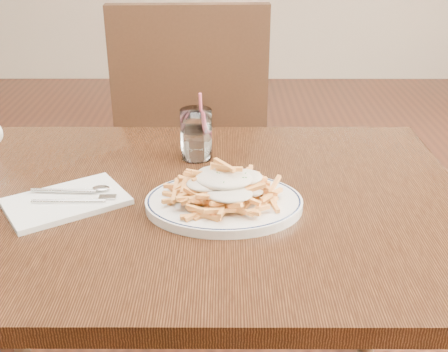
{
  "coord_description": "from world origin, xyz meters",
  "views": [
    {
      "loc": [
        0.1,
        -1.02,
        1.29
      ],
      "look_at": [
        0.1,
        -0.05,
        0.82
      ],
      "focal_mm": 45.0,
      "sensor_mm": 36.0,
      "label": 1
    }
  ],
  "objects_px": {
    "loaded_fries": "(224,183)",
    "water_glass": "(196,137)",
    "table": "(179,229)",
    "fries_plate": "(224,203)",
    "chair_far": "(192,134)"
  },
  "relations": [
    {
      "from": "table",
      "to": "chair_far",
      "type": "height_order",
      "value": "chair_far"
    },
    {
      "from": "loaded_fries",
      "to": "water_glass",
      "type": "height_order",
      "value": "water_glass"
    },
    {
      "from": "table",
      "to": "loaded_fries",
      "type": "relative_size",
      "value": 5.39
    },
    {
      "from": "chair_far",
      "to": "loaded_fries",
      "type": "bearing_deg",
      "value": -82.19
    },
    {
      "from": "chair_far",
      "to": "loaded_fries",
      "type": "xyz_separation_m",
      "value": [
        0.11,
        -0.81,
        0.22
      ]
    },
    {
      "from": "table",
      "to": "loaded_fries",
      "type": "distance_m",
      "value": 0.17
    },
    {
      "from": "fries_plate",
      "to": "loaded_fries",
      "type": "height_order",
      "value": "loaded_fries"
    },
    {
      "from": "chair_far",
      "to": "water_glass",
      "type": "xyz_separation_m",
      "value": [
        0.05,
        -0.56,
        0.21
      ]
    },
    {
      "from": "table",
      "to": "fries_plate",
      "type": "xyz_separation_m",
      "value": [
        0.1,
        -0.05,
        0.09
      ]
    },
    {
      "from": "table",
      "to": "fries_plate",
      "type": "bearing_deg",
      "value": -27.18
    },
    {
      "from": "chair_far",
      "to": "fries_plate",
      "type": "bearing_deg",
      "value": -82.19
    },
    {
      "from": "table",
      "to": "loaded_fries",
      "type": "height_order",
      "value": "loaded_fries"
    },
    {
      "from": "table",
      "to": "chair_far",
      "type": "relative_size",
      "value": 1.16
    },
    {
      "from": "chair_far",
      "to": "water_glass",
      "type": "relative_size",
      "value": 6.4
    },
    {
      "from": "loaded_fries",
      "to": "water_glass",
      "type": "bearing_deg",
      "value": 104.88
    }
  ]
}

